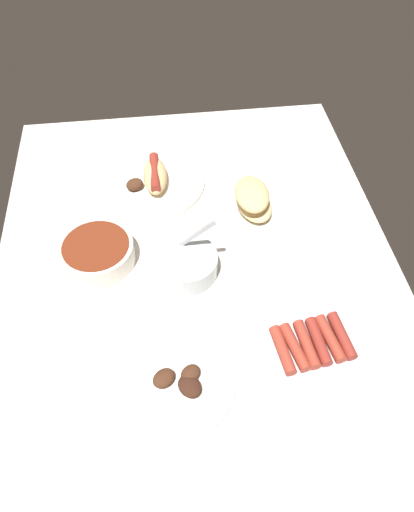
{
  "coord_description": "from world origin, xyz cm",
  "views": [
    {
      "loc": [
        -64.88,
        6.06,
        84.48
      ],
      "look_at": [
        1.45,
        -2.16,
        3.0
      ],
      "focal_mm": 33.6,
      "sensor_mm": 36.0,
      "label": 1
    }
  ],
  "objects": [
    {
      "name": "plate_hotdog_assembled",
      "position": [
        29.12,
        7.95,
        1.72
      ],
      "size": [
        24.99,
        24.99,
        5.61
      ],
      "color": "white",
      "rests_on": "ground_plane"
    },
    {
      "name": "bowl_chili",
      "position": [
        5.63,
        21.9,
        2.86
      ],
      "size": [
        16.42,
        16.42,
        5.24
      ],
      "color": "white",
      "rests_on": "ground_plane"
    },
    {
      "name": "plate_sausages",
      "position": [
        -21.96,
        -19.89,
        1.11
      ],
      "size": [
        22.55,
        22.55,
        3.25
      ],
      "color": "white",
      "rests_on": "ground_plane"
    },
    {
      "name": "bowl_coleslaw",
      "position": [
        -0.46,
        2.57,
        2.92
      ],
      "size": [
        13.73,
        13.73,
        14.89
      ],
      "color": "silver",
      "rests_on": "ground_plane"
    },
    {
      "name": "plate_grilled_meat",
      "position": [
        -27.09,
        5.59,
        0.84
      ],
      "size": [
        18.51,
        18.51,
        3.07
      ],
      "color": "white",
      "rests_on": "ground_plane"
    },
    {
      "name": "ground_plane",
      "position": [
        0.0,
        0.0,
        -1.5
      ],
      "size": [
        120.0,
        90.0,
        3.0
      ],
      "primitive_type": "cube",
      "color": "silver"
    },
    {
      "name": "bread_stack",
      "position": [
        17.23,
        -15.33,
        3.6
      ],
      "size": [
        13.66,
        10.0,
        7.2
      ],
      "color": "#E5C689",
      "rests_on": "ground_plane"
    }
  ]
}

